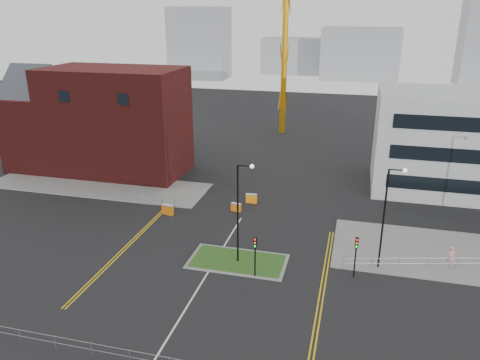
{
  "coord_description": "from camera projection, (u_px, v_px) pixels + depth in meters",
  "views": [
    {
      "loc": [
        11.27,
        -27.2,
        20.95
      ],
      "look_at": [
        0.33,
        15.25,
        5.0
      ],
      "focal_mm": 35.0,
      "sensor_mm": 36.0,
      "label": 1
    }
  ],
  "objects": [
    {
      "name": "barrier_left",
      "position": [
        168.0,
        209.0,
        50.79
      ],
      "size": [
        1.39,
        0.8,
        1.11
      ],
      "color": "#D3610B",
      "rests_on": "ground"
    },
    {
      "name": "railing_left",
      "position": [
        150.0,
        199.0,
        53.26
      ],
      "size": [
        6.05,
        0.05,
        1.1
      ],
      "color": "gray",
      "rests_on": "ground"
    },
    {
      "name": "skyline_d",
      "position": [
        306.0,
        56.0,
        161.79
      ],
      "size": [
        30.0,
        12.0,
        12.0
      ],
      "primitive_type": "cube",
      "color": "gray",
      "rests_on": "ground"
    },
    {
      "name": "railing_right",
      "position": [
        457.0,
        261.0,
        39.95
      ],
      "size": [
        19.05,
        5.05,
        1.1
      ],
      "color": "gray",
      "rests_on": "ground"
    },
    {
      "name": "barrier_mid",
      "position": [
        251.0,
        198.0,
        53.84
      ],
      "size": [
        1.29,
        0.46,
        1.07
      ],
      "color": "orange",
      "rests_on": "ground"
    },
    {
      "name": "yellow_left_b",
      "position": [
        137.0,
        238.0,
        45.7
      ],
      "size": [
        0.12,
        24.0,
        0.01
      ],
      "primitive_type": "cube",
      "color": "gold",
      "rests_on": "ground"
    },
    {
      "name": "pavement_left",
      "position": [
        98.0,
        185.0,
        59.25
      ],
      "size": [
        28.0,
        8.0,
        0.12
      ],
      "primitive_type": "cube",
      "color": "slate",
      "rests_on": "ground"
    },
    {
      "name": "barrier_right",
      "position": [
        236.0,
        207.0,
        51.62
      ],
      "size": [
        1.16,
        0.51,
        0.94
      ],
      "color": "orange",
      "rests_on": "ground"
    },
    {
      "name": "streetlamp_right_near",
      "position": [
        387.0,
        211.0,
        38.48
      ],
      "size": [
        1.46,
        0.36,
        9.18
      ],
      "color": "black",
      "rests_on": "ground"
    },
    {
      "name": "railing_front",
      "position": [
        149.0,
        358.0,
        28.83
      ],
      "size": [
        24.05,
        0.05,
        1.1
      ],
      "color": "gray",
      "rests_on": "ground"
    },
    {
      "name": "pavement_right",
      "position": [
        469.0,
        256.0,
        42.12
      ],
      "size": [
        24.0,
        10.0,
        0.12
      ],
      "primitive_type": "cube",
      "color": "slate",
      "rests_on": "ground"
    },
    {
      "name": "traffic_light_island",
      "position": [
        255.0,
        249.0,
        38.19
      ],
      "size": [
        0.28,
        0.33,
        3.65
      ],
      "color": "black",
      "rests_on": "ground"
    },
    {
      "name": "brick_building",
      "position": [
        97.0,
        121.0,
        63.08
      ],
      "size": [
        24.2,
        10.07,
        14.24
      ],
      "color": "#471311",
      "rests_on": "ground"
    },
    {
      "name": "yellow_right_a",
      "position": [
        321.0,
        285.0,
        37.79
      ],
      "size": [
        0.12,
        20.0,
        0.01
      ],
      "primitive_type": "cube",
      "color": "gold",
      "rests_on": "ground"
    },
    {
      "name": "skyline_a",
      "position": [
        200.0,
        43.0,
        149.38
      ],
      "size": [
        18.0,
        12.0,
        22.0
      ],
      "primitive_type": "cube",
      "color": "gray",
      "rests_on": "ground"
    },
    {
      "name": "island_kerb",
      "position": [
        238.0,
        261.0,
        41.36
      ],
      "size": [
        8.6,
        4.6,
        0.08
      ],
      "primitive_type": "cube",
      "color": "slate",
      "rests_on": "ground"
    },
    {
      "name": "ground",
      "position": [
        184.0,
        311.0,
        34.56
      ],
      "size": [
        200.0,
        200.0,
        0.0
      ],
      "primitive_type": "plane",
      "color": "black",
      "rests_on": "ground"
    },
    {
      "name": "skyline_b",
      "position": [
        360.0,
        54.0,
        147.78
      ],
      "size": [
        24.0,
        12.0,
        16.0
      ],
      "primitive_type": "cube",
      "color": "gray",
      "rests_on": "ground"
    },
    {
      "name": "grass_island",
      "position": [
        238.0,
        261.0,
        41.35
      ],
      "size": [
        8.0,
        4.0,
        0.12
      ],
      "primitive_type": "cube",
      "color": "#234E1A",
      "rests_on": "ground"
    },
    {
      "name": "traffic_light_right",
      "position": [
        356.0,
        250.0,
        38.13
      ],
      "size": [
        0.28,
        0.33,
        3.65
      ],
      "color": "black",
      "rests_on": "ground"
    },
    {
      "name": "streetlamp_island",
      "position": [
        240.0,
        206.0,
        39.47
      ],
      "size": [
        1.46,
        0.36,
        9.18
      ],
      "color": "black",
      "rests_on": "ground"
    },
    {
      "name": "centre_line",
      "position": [
        193.0,
        296.0,
        36.38
      ],
      "size": [
        0.15,
        30.0,
        0.01
      ],
      "primitive_type": "cube",
      "color": "silver",
      "rests_on": "ground"
    },
    {
      "name": "yellow_left_a",
      "position": [
        134.0,
        237.0,
        45.77
      ],
      "size": [
        0.12,
        24.0,
        0.01
      ],
      "primitive_type": "cube",
      "color": "gold",
      "rests_on": "ground"
    },
    {
      "name": "pedestrian",
      "position": [
        451.0,
        257.0,
        40.09
      ],
      "size": [
        0.76,
        0.53,
        1.97
      ],
      "primitive_type": "imported",
      "rotation": [
        0.0,
        0.0,
        -0.09
      ],
      "color": "pink",
      "rests_on": "ground"
    },
    {
      "name": "yellow_right_b",
      "position": [
        325.0,
        286.0,
        37.72
      ],
      "size": [
        0.12,
        20.0,
        0.01
      ],
      "primitive_type": "cube",
      "color": "gold",
      "rests_on": "ground"
    }
  ]
}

